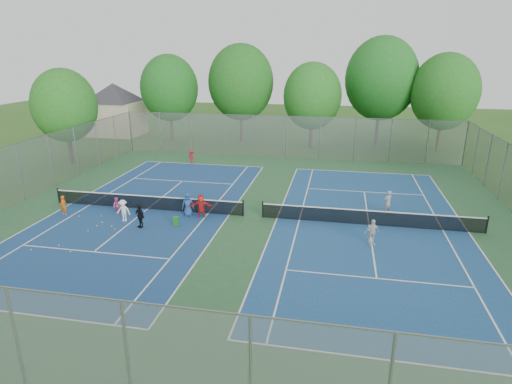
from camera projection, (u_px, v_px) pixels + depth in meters
The scene contains 38 objects.
ground at pixel (253, 217), 26.51m from camera, with size 120.00×120.00×0.00m, color #2C571B.
court_pad at pixel (253, 217), 26.50m from camera, with size 32.00×32.00×0.01m, color #295832.
court_left at pixel (148, 209), 27.78m from camera, with size 10.97×23.77×0.01m, color navy.
court_right at pixel (369, 225), 25.22m from camera, with size 10.97×23.77×0.01m, color navy.
net_left at pixel (147, 203), 27.64m from camera, with size 12.87×0.10×0.91m, color black.
net_right at pixel (370, 218), 25.09m from camera, with size 12.87×0.10×0.91m, color black.
fence_north at pixel (286, 137), 40.80m from camera, with size 32.00×0.10×4.00m, color gray.
fence_south at pixel (129, 368), 10.96m from camera, with size 32.00×0.10×4.00m, color gray.
fence_west at pixel (21, 172), 28.81m from camera, with size 32.00×0.10×4.00m, color gray.
house at pixel (114, 100), 51.59m from camera, with size 11.03×11.03×7.30m.
tree_nw at pixel (169, 88), 47.74m from camera, with size 6.40×6.40×9.58m.
tree_nl at pixel (241, 82), 47.01m from camera, with size 7.20×7.20×10.69m.
tree_nc at pixel (312, 96), 44.04m from camera, with size 6.00×6.00×8.85m.
tree_nr at pixel (382, 79), 45.04m from camera, with size 7.60×7.60×11.42m.
tree_ne at pixel (445, 92), 42.42m from camera, with size 6.60×6.60×9.77m.
tree_side_w at pixel (64, 105), 37.67m from camera, with size 5.60×5.60×8.47m.
ball_crate at pixel (140, 212), 26.88m from camera, with size 0.34×0.34×0.29m, color blue.
ball_hopper at pixel (176, 221), 25.12m from camera, with size 0.27×0.27×0.54m, color #248426.
student_a at pixel (63, 205), 26.63m from camera, with size 0.46×0.30×1.26m, color #C85512.
student_b at pixel (117, 206), 26.87m from camera, with size 0.51×0.40×1.06m, color #ED5C9A.
student_c at pixel (123, 211), 25.62m from camera, with size 0.88×0.50×1.36m, color white.
student_d at pixel (140, 216), 24.69m from camera, with size 0.84×0.35×1.43m, color black.
student_e at pixel (188, 205), 26.45m from camera, with size 0.72×0.47×1.47m, color navy.
student_f at pixel (201, 206), 26.21m from camera, with size 1.37×0.44×1.47m, color red.
child_far_baseline at pixel (192, 157), 39.00m from camera, with size 0.82×0.47×1.26m, color maroon.
instructor at pixel (388, 202), 26.77m from camera, with size 0.56×0.37×1.54m, color #939496.
teen_court_b at pixel (372, 232), 22.46m from camera, with size 0.84×0.35×1.43m, color silver.
tennis_ball_0 at pixel (59, 246), 22.49m from camera, with size 0.07×0.07×0.07m, color #A9CE30.
tennis_ball_1 at pixel (31, 250), 21.98m from camera, with size 0.07×0.07×0.07m, color #CEF338.
tennis_ball_2 at pixel (97, 226), 25.02m from camera, with size 0.07×0.07×0.07m, color #E8F338.
tennis_ball_3 at pixel (79, 216), 26.47m from camera, with size 0.07×0.07×0.07m, color #CBF238.
tennis_ball_4 at pixel (102, 223), 25.53m from camera, with size 0.07×0.07×0.07m, color #D0E635.
tennis_ball_5 at pixel (115, 229), 24.56m from camera, with size 0.07×0.07×0.07m, color yellow.
tennis_ball_6 at pixel (112, 226), 24.97m from camera, with size 0.07×0.07×0.07m, color #E3ED37.
tennis_ball_7 at pixel (177, 250), 21.97m from camera, with size 0.07×0.07×0.07m, color gold.
tennis_ball_8 at pixel (88, 231), 24.32m from camera, with size 0.07×0.07×0.07m, color #D7F238.
tennis_ball_9 at pixel (101, 216), 26.54m from camera, with size 0.07×0.07×0.07m, color #B3CF30.
tennis_ball_10 at pixel (71, 252), 21.79m from camera, with size 0.07×0.07×0.07m, color #CBDC33.
Camera 1 is at (4.94, -24.21, 9.73)m, focal length 30.00 mm.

